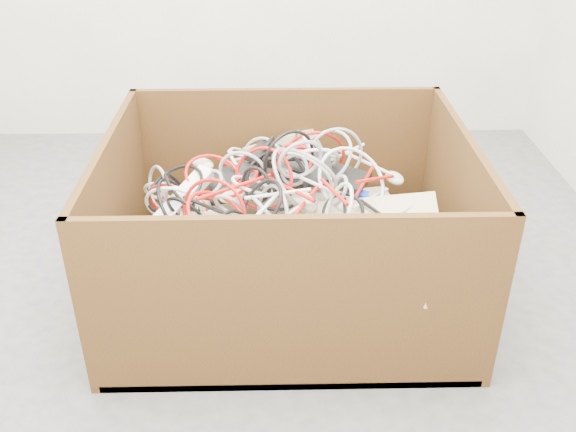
{
  "coord_description": "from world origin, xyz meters",
  "views": [
    {
      "loc": [
        0.11,
        -1.85,
        1.42
      ],
      "look_at": [
        0.15,
        0.06,
        0.3
      ],
      "focal_mm": 40.33,
      "sensor_mm": 36.0,
      "label": 1
    }
  ],
  "objects_px": {
    "power_strip_left": "(182,199)",
    "power_strip_right": "(234,238)",
    "vga_plug": "(362,195)",
    "cardboard_box": "(284,256)"
  },
  "relations": [
    {
      "from": "power_strip_left",
      "to": "vga_plug",
      "type": "xyz_separation_m",
      "value": [
        0.6,
        0.05,
        -0.02
      ]
    },
    {
      "from": "cardboard_box",
      "to": "power_strip_right",
      "type": "relative_size",
      "value": 4.39
    },
    {
      "from": "cardboard_box",
      "to": "power_strip_left",
      "type": "distance_m",
      "value": 0.41
    },
    {
      "from": "cardboard_box",
      "to": "power_strip_left",
      "type": "bearing_deg",
      "value": -179.21
    },
    {
      "from": "power_strip_right",
      "to": "power_strip_left",
      "type": "bearing_deg",
      "value": 175.47
    },
    {
      "from": "cardboard_box",
      "to": "power_strip_right",
      "type": "distance_m",
      "value": 0.31
    },
    {
      "from": "vga_plug",
      "to": "cardboard_box",
      "type": "bearing_deg",
      "value": -161.52
    },
    {
      "from": "power_strip_left",
      "to": "power_strip_right",
      "type": "height_order",
      "value": "power_strip_left"
    },
    {
      "from": "power_strip_right",
      "to": "vga_plug",
      "type": "relative_size",
      "value": 5.99
    },
    {
      "from": "power_strip_right",
      "to": "vga_plug",
      "type": "bearing_deg",
      "value": 70.13
    }
  ]
}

